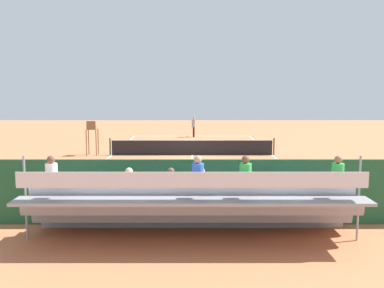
{
  "coord_description": "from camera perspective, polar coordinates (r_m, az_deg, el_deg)",
  "views": [
    {
      "loc": [
        0.01,
        27.06,
        4.12
      ],
      "look_at": [
        0.0,
        4.0,
        1.2
      ],
      "focal_mm": 41.09,
      "sensor_mm": 36.0,
      "label": 1
    }
  ],
  "objects": [
    {
      "name": "tennis_net",
      "position": [
        27.31,
        -0.0,
        -0.4
      ],
      "size": [
        10.3,
        0.1,
        1.07
      ],
      "color": "black",
      "rests_on": "ground"
    },
    {
      "name": "tennis_ball_near",
      "position": [
        35.74,
        3.96,
        0.63
      ],
      "size": [
        0.07,
        0.07,
        0.07
      ],
      "primitive_type": "sphere",
      "color": "#CCDB33",
      "rests_on": "ground"
    },
    {
      "name": "court_line_markings",
      "position": [
        27.41,
        -0.0,
        -1.42
      ],
      "size": [
        10.1,
        22.2,
        0.01
      ],
      "color": "white",
      "rests_on": "ground"
    },
    {
      "name": "umpire_chair",
      "position": [
        27.87,
        -12.86,
        1.26
      ],
      "size": [
        0.67,
        0.67,
        2.14
      ],
      "color": "brown",
      "rests_on": "ground"
    },
    {
      "name": "backdrop_wall",
      "position": [
        13.43,
        0.01,
        -6.22
      ],
      "size": [
        18.0,
        0.16,
        2.0
      ],
      "primitive_type": "cube",
      "color": "#235633",
      "rests_on": "ground"
    },
    {
      "name": "bleacher_stand",
      "position": [
        12.09,
        0.04,
        -7.86
      ],
      "size": [
        9.06,
        2.4,
        2.48
      ],
      "color": "gray",
      "rests_on": "ground"
    },
    {
      "name": "tennis_racket",
      "position": [
        37.92,
        -0.26,
        1.01
      ],
      "size": [
        0.59,
        0.39,
        0.03
      ],
      "color": "black",
      "rests_on": "ground"
    },
    {
      "name": "equipment_bag",
      "position": [
        14.22,
        0.63,
        -8.88
      ],
      "size": [
        0.9,
        0.36,
        0.36
      ],
      "primitive_type": "cube",
      "color": "#B22D2D",
      "rests_on": "ground"
    },
    {
      "name": "tennis_ball_far",
      "position": [
        33.76,
        0.42,
        0.27
      ],
      "size": [
        0.07,
        0.07,
        0.07
      ],
      "primitive_type": "sphere",
      "color": "#CCDB33",
      "rests_on": "ground"
    },
    {
      "name": "courtside_bench",
      "position": [
        14.41,
        8.83,
        -7.19
      ],
      "size": [
        1.8,
        0.4,
        0.93
      ],
      "color": "#33383D",
      "rests_on": "ground"
    },
    {
      "name": "ground_plane",
      "position": [
        27.38,
        -0.0,
        -1.44
      ],
      "size": [
        60.0,
        60.0,
        0.0
      ],
      "primitive_type": "plane",
      "color": "#CC7047"
    },
    {
      "name": "tennis_player",
      "position": [
        37.44,
        0.22,
        2.46
      ],
      "size": [
        0.41,
        0.55,
        1.93
      ],
      "color": "black",
      "rests_on": "ground"
    }
  ]
}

